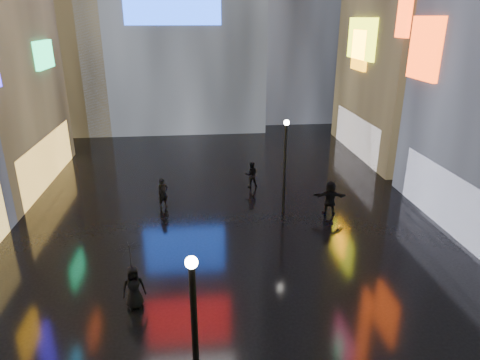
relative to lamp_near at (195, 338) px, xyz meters
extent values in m
plane|color=black|center=(1.62, 13.13, -2.94)|extent=(140.00, 140.00, 0.00)
cube|color=#FFC659|center=(-9.48, 19.13, -1.44)|extent=(0.20, 10.00, 3.00)
cube|color=#16C76E|center=(-9.23, 20.95, 4.97)|extent=(0.25, 3.00, 1.71)
cube|color=white|center=(12.72, 10.13, -1.44)|extent=(0.20, 9.00, 3.00)
cube|color=red|center=(12.47, 14.25, 5.64)|extent=(0.25, 2.99, 3.26)
cube|color=white|center=(12.72, 23.13, -1.44)|extent=(0.20, 9.00, 3.00)
cube|color=#CDDD16|center=(12.47, 23.45, 5.71)|extent=(0.25, 4.92, 2.91)
cube|color=orange|center=(12.47, 23.57, 4.90)|extent=(0.25, 2.63, 2.87)
cylinder|color=black|center=(0.00, 0.00, -0.44)|extent=(0.16, 0.16, 5.00)
sphere|color=white|center=(0.00, 0.00, 2.11)|extent=(0.30, 0.30, 0.30)
cylinder|color=black|center=(4.87, 13.00, -0.44)|extent=(0.16, 0.16, 5.00)
sphere|color=white|center=(4.87, 13.00, 2.11)|extent=(0.30, 0.30, 0.30)
imported|color=black|center=(-2.29, 5.30, -2.09)|extent=(0.95, 0.73, 1.72)
imported|color=black|center=(7.31, 12.42, -1.99)|extent=(1.84, 0.82, 1.92)
imported|color=black|center=(-1.80, 14.28, -2.08)|extent=(0.75, 0.69, 1.72)
imported|color=black|center=(3.57, 16.85, -2.12)|extent=(0.81, 0.63, 1.65)
imported|color=black|center=(-2.29, 5.30, -0.76)|extent=(1.24, 1.26, 0.94)
camera|label=1|loc=(0.22, -8.29, 7.22)|focal=32.00mm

